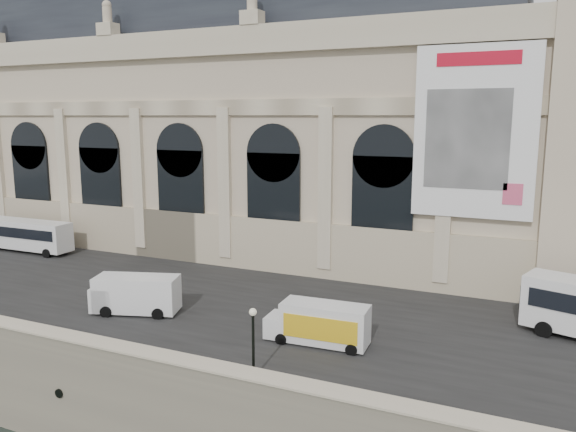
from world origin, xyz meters
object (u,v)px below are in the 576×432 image
at_px(van_c, 132,294).
at_px(bus_left, 24,234).
at_px(box_truck, 319,324).
at_px(lamp_right, 253,344).

bearing_deg(van_c, bus_left, 155.60).
xyz_separation_m(bus_left, box_truck, (37.42, -10.07, -0.57)).
distance_m(box_truck, lamp_right, 6.25).
bearing_deg(van_c, box_truck, 1.31).
relative_size(bus_left, van_c, 1.75).
height_order(bus_left, van_c, bus_left).
bearing_deg(lamp_right, van_c, 156.30).
bearing_deg(bus_left, van_c, -24.40).
xyz_separation_m(van_c, box_truck, (14.49, 0.33, -0.08)).
xyz_separation_m(van_c, lamp_right, (12.99, -5.70, 0.61)).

